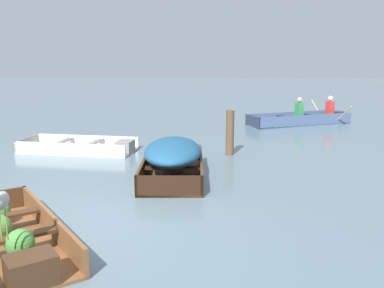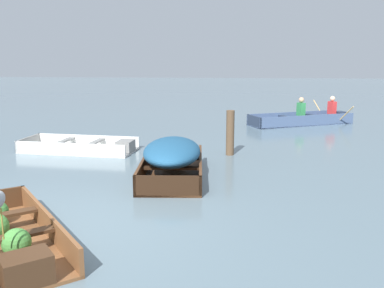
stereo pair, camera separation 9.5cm
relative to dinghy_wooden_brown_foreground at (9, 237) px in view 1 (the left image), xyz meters
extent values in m
plane|color=slate|center=(0.32, 0.69, -0.14)|extent=(80.00, 80.00, 0.00)
cube|color=brown|center=(-0.04, 0.05, -0.12)|extent=(2.48, 2.73, 0.04)
cube|color=brown|center=(0.37, 0.37, 0.03)|extent=(1.67, 2.10, 0.34)
cube|color=#3F2716|center=(0.67, -0.84, 0.05)|extent=(0.60, 0.58, 0.31)
cube|color=#3F2716|center=(0.21, -0.26, 0.11)|extent=(0.86, 0.73, 0.04)
cube|color=#3F2716|center=(-0.28, 0.36, 0.11)|extent=(0.86, 0.73, 0.04)
sphere|color=#428438|center=(0.29, -0.28, 0.06)|extent=(0.33, 0.33, 0.33)
cube|color=white|center=(-0.94, 5.35, -0.12)|extent=(2.85, 1.37, 0.04)
cube|color=white|center=(-0.89, 5.86, 0.01)|extent=(2.74, 0.34, 0.30)
cube|color=white|center=(-1.00, 4.83, 0.01)|extent=(2.74, 0.34, 0.30)
cube|color=gray|center=(-2.29, 5.49, 0.01)|extent=(0.16, 1.09, 0.30)
cube|color=gray|center=(0.25, 5.22, 0.02)|extent=(0.41, 0.52, 0.27)
cube|color=gray|center=(-0.53, 5.31, 0.08)|extent=(0.26, 1.00, 0.04)
cube|color=gray|center=(-1.35, 5.39, 0.08)|extent=(0.26, 1.00, 0.04)
cube|color=#4C2D19|center=(1.64, 3.26, -0.12)|extent=(1.29, 2.57, 0.04)
cube|color=#4C2D19|center=(1.09, 3.22, 0.04)|extent=(0.21, 2.50, 0.37)
cube|color=#4C2D19|center=(2.18, 3.29, 0.04)|extent=(0.21, 2.50, 0.37)
cube|color=black|center=(1.71, 2.03, 0.04)|extent=(1.14, 0.12, 0.37)
cube|color=black|center=(1.57, 4.33, 0.06)|extent=(0.53, 0.39, 0.33)
cube|color=black|center=(1.61, 3.63, 0.13)|extent=(1.05, 0.22, 0.04)
cube|color=black|center=(1.66, 2.88, 0.13)|extent=(1.05, 0.22, 0.04)
ellipsoid|color=navy|center=(1.64, 3.26, 0.36)|extent=(1.21, 2.12, 0.45)
cube|color=#475B7F|center=(5.19, 10.02, -0.12)|extent=(3.67, 2.34, 0.04)
cube|color=#475B7F|center=(5.01, 10.43, 0.04)|extent=(3.30, 1.51, 0.37)
cube|color=#475B7F|center=(5.37, 9.60, 0.04)|extent=(3.30, 1.51, 0.37)
cube|color=#273246|center=(3.57, 9.29, 0.04)|extent=(0.43, 0.89, 0.37)
cube|color=#273246|center=(6.67, 10.68, 0.06)|extent=(0.50, 0.54, 0.33)
cube|color=#273246|center=(5.68, 10.24, 0.13)|extent=(0.49, 0.84, 0.04)
cube|color=#273246|center=(4.70, 9.80, 0.13)|extent=(0.49, 0.84, 0.04)
cube|color=#338C4C|center=(5.19, 10.02, 0.37)|extent=(0.28, 0.33, 0.44)
sphere|color=tan|center=(5.19, 10.02, 0.69)|extent=(0.18, 0.18, 0.18)
cube|color=red|center=(6.34, 10.53, 0.37)|extent=(0.28, 0.33, 0.44)
sphere|color=beige|center=(6.34, 10.53, 0.69)|extent=(0.18, 0.18, 0.18)
cylinder|color=tan|center=(6.02, 11.24, 0.27)|extent=(0.30, 0.60, 0.55)
cylinder|color=tan|center=(6.66, 9.82, 0.27)|extent=(0.30, 0.60, 0.55)
cylinder|color=olive|center=(0.32, -0.60, 0.42)|extent=(0.02, 0.02, 0.35)
cylinder|color=olive|center=(0.26, -0.61, 0.42)|extent=(0.02, 0.02, 0.35)
ellipsoid|color=#93999E|center=(0.29, -0.61, 0.69)|extent=(0.20, 0.34, 0.18)
cylinder|color=brown|center=(2.76, 5.23, 0.38)|extent=(0.19, 0.19, 1.06)
camera|label=1|loc=(2.56, -4.68, 2.16)|focal=40.00mm
camera|label=2|loc=(2.66, -4.67, 2.16)|focal=40.00mm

